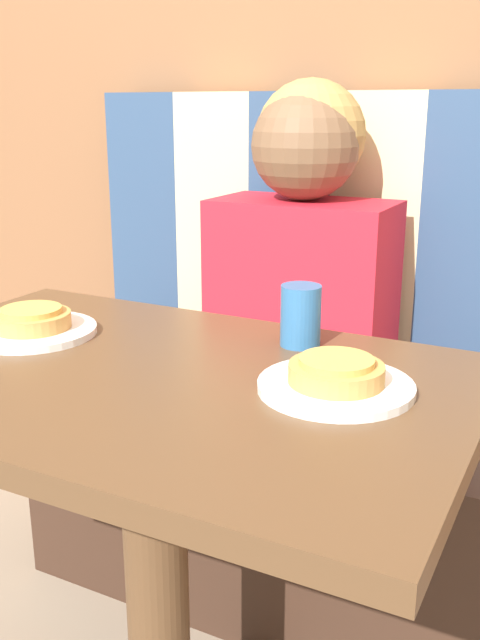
% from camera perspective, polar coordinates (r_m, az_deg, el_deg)
% --- Properties ---
extents(wall_back, '(7.00, 0.05, 2.60)m').
position_cam_1_polar(wall_back, '(1.75, 9.35, 22.42)').
color(wall_back, brown).
rests_on(wall_back, ground_plane).
extents(booth_seat, '(1.22, 0.46, 0.48)m').
position_cam_1_polar(booth_seat, '(1.71, 4.52, -14.14)').
color(booth_seat, '#382319').
rests_on(booth_seat, ground_plane).
extents(booth_backrest, '(1.22, 0.08, 0.67)m').
position_cam_1_polar(booth_backrest, '(1.68, 7.53, 6.23)').
color(booth_backrest, navy).
rests_on(booth_backrest, booth_seat).
extents(dining_table, '(0.92, 0.60, 0.76)m').
position_cam_1_polar(dining_table, '(1.08, -7.08, -10.03)').
color(dining_table, brown).
rests_on(dining_table, ground_plane).
extents(person, '(0.38, 0.25, 0.69)m').
position_cam_1_polar(person, '(1.50, 5.13, 6.04)').
color(person, red).
rests_on(person, booth_seat).
extents(plate_left, '(0.21, 0.21, 0.01)m').
position_cam_1_polar(plate_left, '(1.23, -16.25, -0.86)').
color(plate_left, white).
rests_on(plate_left, dining_table).
extents(plate_right, '(0.21, 0.21, 0.01)m').
position_cam_1_polar(plate_right, '(0.96, 7.66, -5.30)').
color(plate_right, white).
rests_on(plate_right, dining_table).
extents(pizza_left, '(0.13, 0.13, 0.03)m').
position_cam_1_polar(pizza_left, '(1.22, -16.33, 0.11)').
color(pizza_left, '#C68E47').
rests_on(pizza_left, plate_left).
extents(pizza_right, '(0.13, 0.13, 0.03)m').
position_cam_1_polar(pizza_right, '(0.95, 7.71, -4.09)').
color(pizza_right, '#C68E47').
rests_on(pizza_right, plate_right).
extents(drinking_cup, '(0.06, 0.06, 0.10)m').
position_cam_1_polar(drinking_cup, '(1.12, 4.87, 0.35)').
color(drinking_cup, '#2D669E').
rests_on(drinking_cup, dining_table).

